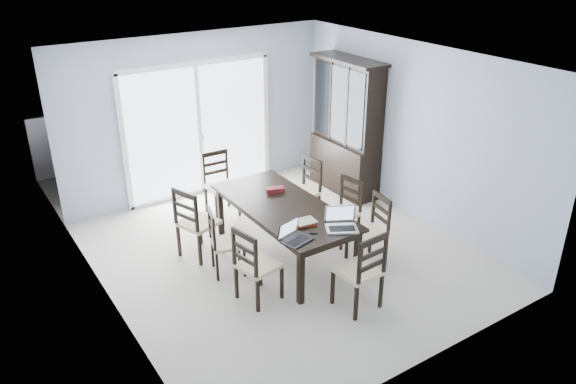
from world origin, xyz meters
The scene contains 24 objects.
floor centered at (0.00, 0.00, 0.00)m, with size 5.00×5.00×0.00m, color beige.
ceiling centered at (0.00, 0.00, 2.60)m, with size 5.00×5.00×0.00m, color white.
back_wall centered at (0.00, 2.50, 1.30)m, with size 4.50×0.02×2.60m, color #9EAABC.
wall_left centered at (-2.25, 0.00, 1.30)m, with size 0.02×5.00×2.60m, color #9EAABC.
wall_right centered at (2.25, 0.00, 1.30)m, with size 0.02×5.00×2.60m, color #9EAABC.
balcony centered at (0.00, 3.50, -0.05)m, with size 4.50×2.00×0.10m, color gray.
railing centered at (0.00, 4.50, 0.55)m, with size 4.50×0.06×1.10m, color #99999E.
dining_table centered at (0.00, 0.00, 0.67)m, with size 1.00×2.20×0.75m.
china_hutch centered at (2.02, 1.25, 1.07)m, with size 0.50×1.38×2.20m.
sliding_door centered at (0.00, 2.48, 1.09)m, with size 2.52×0.05×2.18m.
chair_left_near centered at (-0.86, -0.67, 0.59)m, with size 0.50×0.49×1.11m.
chair_left_mid centered at (-0.88, 0.09, 0.54)m, with size 0.49×0.48×1.01m.
chair_left_far centered at (-1.01, 0.61, 0.62)m, with size 0.57×0.56×1.17m.
chair_right_near centered at (0.89, -0.74, 0.57)m, with size 0.47×0.46×1.07m.
chair_right_mid centered at (0.97, -0.09, 0.55)m, with size 0.46×0.45×1.04m.
chair_right_far centered at (0.86, 0.72, 0.59)m, with size 0.47×0.45×1.11m.
chair_end_near centered at (0.10, -1.49, 0.61)m, with size 0.46×0.47×1.15m.
chair_end_far centered at (-0.11, 1.64, 0.59)m, with size 0.43×0.44×1.11m.
laptop_dark centered at (-0.38, -0.87, 0.81)m, with size 0.38×0.31×0.23m.
laptop_silver centered at (0.22, -0.92, 0.81)m, with size 0.45×0.41×0.26m.
book_stack centered at (-0.07, -0.57, 0.77)m, with size 0.28×0.22×0.04m.
cell_phone centered at (-0.11, -0.82, 0.76)m, with size 0.10×0.04×0.01m, color black.
game_box centered at (0.13, 0.42, 0.78)m, with size 0.25×0.12×0.06m, color #501010.
hot_tub centered at (-0.71, 3.46, 0.49)m, with size 2.17×2.01×0.99m.
Camera 1 is at (-3.53, -5.44, 3.94)m, focal length 35.00 mm.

